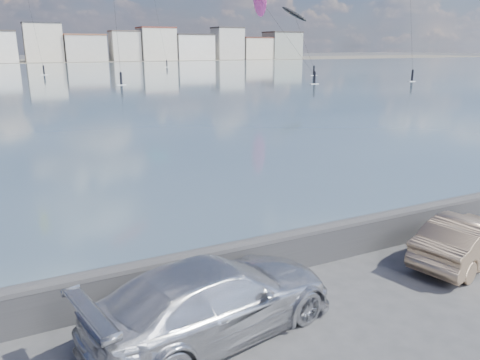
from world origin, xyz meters
name	(u,v)px	position (x,y,z in m)	size (l,w,h in m)	color
ground	(285,343)	(0.00, 0.00, 0.00)	(700.00, 700.00, 0.00)	#333335
bay_water	(27,77)	(0.00, 91.50, 0.01)	(500.00, 177.00, 0.00)	#3B5266
far_shore_strip	(12,61)	(0.00, 200.00, 0.01)	(500.00, 60.00, 0.00)	#4C473D
seawall	(227,262)	(0.00, 2.70, 0.58)	(400.00, 0.36, 1.08)	#28282B
far_buildings	(14,45)	(1.31, 186.00, 6.03)	(240.79, 13.26, 14.60)	gray
car_silver	(214,298)	(-1.10, 0.97, 0.78)	(2.18, 5.37, 1.56)	silver
car_champagne	(467,239)	(6.29, 0.93, 0.65)	(1.38, 3.94, 1.30)	tan
kitesurfer_2	(260,0)	(36.35, 66.89, 13.15)	(6.23, 17.82, 16.75)	#E5338C
kitesurfer_3	(294,14)	(52.69, 81.63, 12.09)	(3.42, 14.80, 14.64)	black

